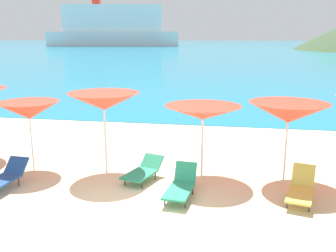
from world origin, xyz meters
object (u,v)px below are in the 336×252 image
object	(u,v)px
lounge_chair_2	(301,188)
lounge_chair_6	(143,171)
umbrella_4	(104,102)
umbrella_6	(288,113)
umbrella_5	(203,113)
lounge_chair_3	(181,185)
lounge_chair_9	(4,177)
cruise_ship	(113,28)
umbrella_3	(29,110)

from	to	relation	value
lounge_chair_2	lounge_chair_6	world-z (taller)	lounge_chair_2
umbrella_4	umbrella_6	world-z (taller)	umbrella_4
umbrella_6	lounge_chair_2	bearing A→B (deg)	-80.03
umbrella_5	umbrella_6	distance (m)	2.25
umbrella_4	umbrella_5	bearing A→B (deg)	1.91
umbrella_4	umbrella_6	bearing A→B (deg)	2.62
lounge_chair_3	lounge_chair_9	distance (m)	4.58
lounge_chair_6	umbrella_6	bearing A→B (deg)	28.17
lounge_chair_3	cruise_ship	size ratio (longest dim) A/B	0.03
lounge_chair_3	umbrella_5	bearing A→B (deg)	82.11
umbrella_3	umbrella_5	world-z (taller)	umbrella_3
umbrella_4	lounge_chair_6	world-z (taller)	umbrella_4
lounge_chair_6	lounge_chair_2	bearing A→B (deg)	8.78
lounge_chair_9	umbrella_4	bearing A→B (deg)	41.27
umbrella_5	lounge_chair_2	distance (m)	3.14
umbrella_6	cruise_ship	bearing A→B (deg)	109.70
umbrella_6	lounge_chair_3	world-z (taller)	umbrella_6
lounge_chair_3	lounge_chair_6	size ratio (longest dim) A/B	0.96
umbrella_4	umbrella_3	bearing A→B (deg)	-175.15
umbrella_6	lounge_chair_9	world-z (taller)	umbrella_6
umbrella_3	lounge_chair_9	size ratio (longest dim) A/B	1.29
umbrella_3	umbrella_6	bearing A→B (deg)	3.30
lounge_chair_2	lounge_chair_6	bearing A→B (deg)	-174.38
cruise_ship	lounge_chair_2	bearing A→B (deg)	-80.90
lounge_chair_6	lounge_chair_9	world-z (taller)	lounge_chair_9
umbrella_6	cruise_ship	distance (m)	159.88
umbrella_6	lounge_chair_9	distance (m)	7.60
umbrella_5	cruise_ship	world-z (taller)	cruise_ship
umbrella_3	umbrella_4	xyz separation A→B (m)	(2.20, 0.19, 0.29)
umbrella_5	lounge_chair_3	size ratio (longest dim) A/B	1.58
umbrella_5	cruise_ship	xyz separation A→B (m)	(-51.62, 150.56, 5.87)
umbrella_5	lounge_chair_6	size ratio (longest dim) A/B	1.52
umbrella_4	umbrella_5	size ratio (longest dim) A/B	1.01
umbrella_3	lounge_chair_3	size ratio (longest dim) A/B	1.40
umbrella_5	umbrella_6	size ratio (longest dim) A/B	1.06
lounge_chair_3	lounge_chair_6	bearing A→B (deg)	148.16
umbrella_6	lounge_chair_3	bearing A→B (deg)	-148.06
umbrella_4	lounge_chair_9	distance (m)	3.26
umbrella_5	lounge_chair_9	world-z (taller)	umbrella_5
umbrella_6	lounge_chair_2	world-z (taller)	umbrella_6
lounge_chair_6	cruise_ship	size ratio (longest dim) A/B	0.03
lounge_chair_6	umbrella_4	bearing A→B (deg)	175.47
umbrella_5	lounge_chair_9	xyz separation A→B (m)	(-4.95, -1.75, -1.52)
lounge_chair_9	lounge_chair_6	bearing A→B (deg)	22.92
umbrella_3	umbrella_6	size ratio (longest dim) A/B	0.94
umbrella_3	cruise_ship	distance (m)	158.00
umbrella_3	umbrella_6	distance (m)	7.22
umbrella_6	lounge_chair_3	distance (m)	3.46
lounge_chair_6	cruise_ship	xyz separation A→B (m)	(-50.08, 151.14, 7.42)
lounge_chair_2	lounge_chair_6	xyz separation A→B (m)	(-4.02, 0.61, -0.02)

